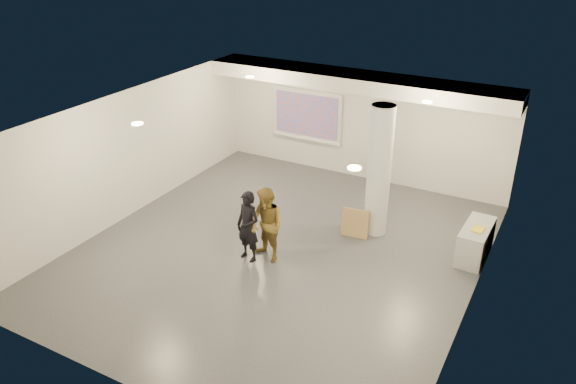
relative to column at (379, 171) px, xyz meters
The scene contains 19 objects.
floor 2.78m from the column, 129.81° to the right, with size 8.00×9.00×0.01m, color #34373C.
ceiling 2.78m from the column, 129.81° to the right, with size 8.00×9.00×0.01m, color white.
wall_back 3.09m from the column, 119.05° to the left, with size 8.00×0.01×3.00m, color silver.
wall_front 6.48m from the column, 103.39° to the right, with size 8.00×0.01×3.00m, color silver.
wall_left 5.79m from the column, 161.88° to the right, with size 0.01×9.00×3.00m, color silver.
wall_right 3.08m from the column, 35.75° to the right, with size 0.01×9.00×3.00m, color silver.
soffit_band 2.94m from the column, 124.90° to the left, with size 8.00×1.10×0.36m, color silver.
downlight_nw 4.05m from the column, 169.29° to the left, with size 0.22×0.22×0.02m, color #F3C983.
downlight_ne 1.78m from the column, 45.00° to the left, with size 0.22×0.22×0.02m, color #F3C983.
downlight_sw 5.17m from the column, 138.27° to the right, with size 0.22×0.22×0.02m, color #F3C983.
downlight_se 3.68m from the column, 78.02° to the right, with size 0.22×0.22×0.02m, color #F3C983.
column is the anchor object (origin of this frame).
projection_screen 4.08m from the column, 139.44° to the left, with size 2.10×0.13×1.42m.
credenza 2.49m from the column, ahead, with size 0.53×1.26×0.74m, color #9B9EA1.
postit_pad 2.38m from the column, ahead, with size 0.21×0.29×0.03m, color yellow.
cardboard_back 1.28m from the column, 126.45° to the right, with size 0.61×0.06×0.66m, color #9C7B4A.
cardboard_front 1.38m from the column, 141.88° to the right, with size 0.44×0.04×0.49m, color #9C7B4A.
woman 3.12m from the column, 129.27° to the right, with size 0.56×0.37×1.54m, color black.
man 2.77m from the column, 125.91° to the right, with size 0.78×0.61×1.61m, color olive.
Camera 1 is at (5.09, -8.98, 6.42)m, focal length 35.00 mm.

